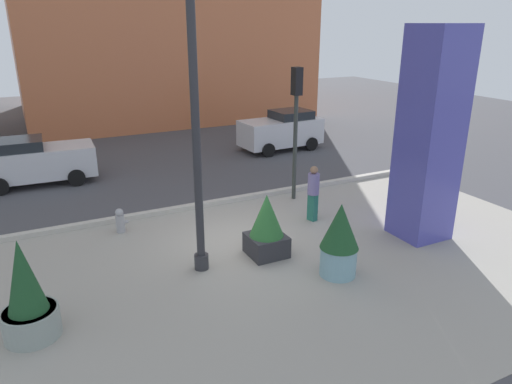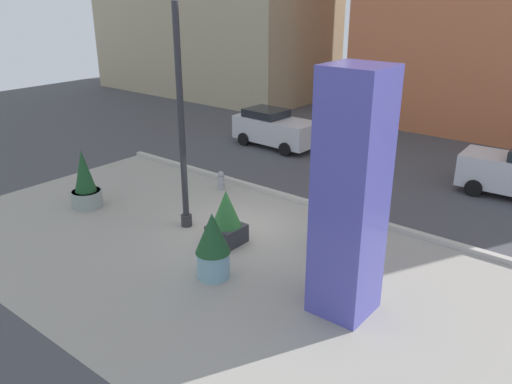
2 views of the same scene
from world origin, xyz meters
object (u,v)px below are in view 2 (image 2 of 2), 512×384
Objects in this scene: potted_plant_curbside at (213,245)px; fire_hydrant at (221,180)px; art_pillar_blue at (350,198)px; potted_plant_mid_plaza at (85,184)px; car_curb_west at (275,128)px; lamp_post at (181,120)px; potted_plant_near_left at (226,218)px; pedestrian_by_curb at (319,218)px; traffic_light_far_side at (371,140)px.

fire_hydrant is (-4.27, 4.97, -0.60)m from potted_plant_curbside.
art_pillar_blue reaches higher than potted_plant_mid_plaza.
car_curb_west reaches higher than fire_hydrant.
potted_plant_curbside is 12.66m from car_curb_west.
lamp_post is 4.29m from potted_plant_curbside.
potted_plant_mid_plaza is at bearing -93.53° from car_curb_west.
lamp_post is 3.88× the size of potted_plant_curbside.
potted_plant_near_left is 0.97× the size of pedestrian_by_curb.
pedestrian_by_curb is at bearing -46.10° from car_curb_west.
lamp_post reaches higher than potted_plant_near_left.
traffic_light_far_side reaches higher than fire_hydrant.
potted_plant_near_left is at bearing -148.83° from pedestrian_by_curb.
car_curb_west is (-8.03, 5.88, -2.15)m from traffic_light_far_side.
pedestrian_by_curb is (-2.19, 2.30, -1.94)m from art_pillar_blue.
lamp_post is 4.72m from fire_hydrant.
car_curb_west is (-1.96, 6.05, 0.54)m from fire_hydrant.
lamp_post is at bearing 178.40° from potted_plant_near_left.
pedestrian_by_curb is at bearing 67.58° from potted_plant_curbside.
potted_plant_near_left is 4.57m from fire_hydrant.
lamp_post is 3.47× the size of potted_plant_mid_plaza.
art_pillar_blue is at bearing -27.77° from fire_hydrant.
art_pillar_blue is at bearing -68.24° from traffic_light_far_side.
lamp_post is 9.76× the size of fire_hydrant.
traffic_light_far_side is at bearing 27.14° from potted_plant_mid_plaza.
potted_plant_near_left is (5.79, 1.04, -0.04)m from potted_plant_mid_plaza.
potted_plant_near_left is 4.98m from traffic_light_far_side.
fire_hydrant is (-1.37, 3.18, -3.21)m from lamp_post.
car_curb_west is at bearing 109.81° from lamp_post.
potted_plant_mid_plaza is 0.49× the size of car_curb_west.
lamp_post reaches higher than car_curb_west.
potted_plant_curbside is 0.89× the size of potted_plant_mid_plaza.
potted_plant_mid_plaza reaches higher than potted_plant_curbside.
potted_plant_curbside is at bearing -112.42° from pedestrian_by_curb.
car_curb_west is at bearing 119.48° from potted_plant_curbside.
pedestrian_by_curb reaches higher than potted_plant_near_left.
art_pillar_blue reaches higher than traffic_light_far_side.
pedestrian_by_curb is at bearing -17.74° from fire_hydrant.
potted_plant_near_left is at bearing -130.20° from traffic_light_far_side.
lamp_post is 4.92m from potted_plant_mid_plaza.
car_curb_west is at bearing 107.94° from fire_hydrant.
fire_hydrant is at bearing 152.23° from art_pillar_blue.
potted_plant_near_left is at bearing 10.18° from potted_plant_mid_plaza.
lamp_post reaches higher than traffic_light_far_side.
potted_plant_curbside is at bearing -165.91° from art_pillar_blue.
car_curb_west is 2.43× the size of pedestrian_by_curb.
traffic_light_far_side reaches higher than potted_plant_mid_plaza.
lamp_post reaches higher than pedestrian_by_curb.
pedestrian_by_curb is (7.54, -7.84, 0.09)m from car_curb_west.
lamp_post is at bearing 171.91° from art_pillar_blue.
potted_plant_mid_plaza is at bearing -121.30° from fire_hydrant.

